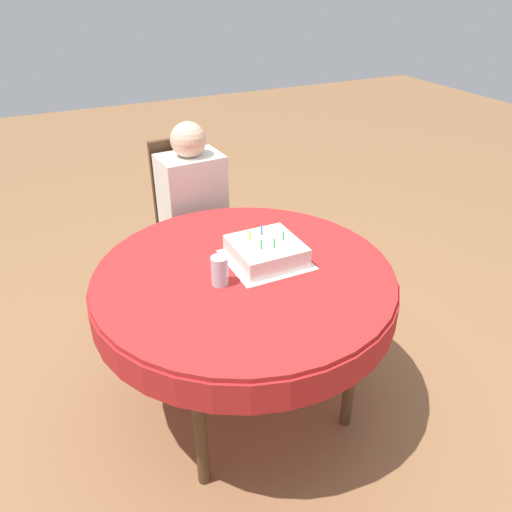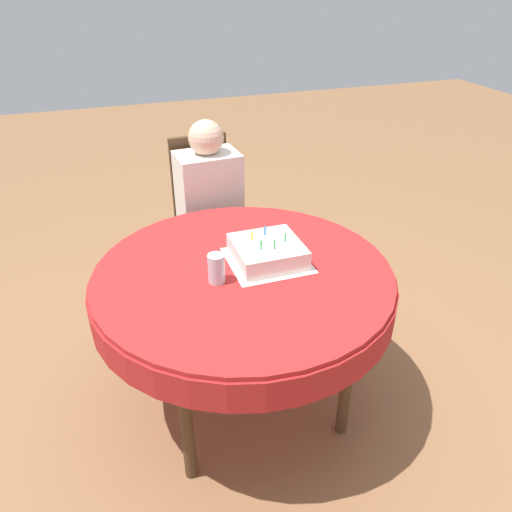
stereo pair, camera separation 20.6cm
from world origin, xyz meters
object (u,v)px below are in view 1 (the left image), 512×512
at_px(person, 194,203).
at_px(drinking_glass, 220,271).
at_px(birthday_cake, 266,251).
at_px(chair, 189,221).

xyz_separation_m(person, drinking_glass, (-0.19, -0.86, 0.10)).
xyz_separation_m(person, birthday_cake, (0.05, -0.77, 0.08)).
bearing_deg(birthday_cake, person, 93.85).
distance_m(person, drinking_glass, 0.88).
xyz_separation_m(birthday_cake, drinking_glass, (-0.25, -0.08, 0.02)).
distance_m(chair, drinking_glass, 1.00).
bearing_deg(birthday_cake, chair, 93.82).
bearing_deg(birthday_cake, drinking_glass, -160.93).
relative_size(birthday_cake, drinking_glass, 2.31).
height_order(birthday_cake, drinking_glass, birthday_cake).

